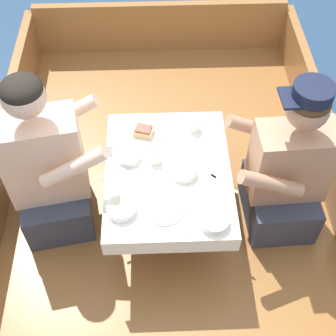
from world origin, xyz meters
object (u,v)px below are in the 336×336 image
object	(u,v)px
person_port	(48,170)
person_starboard	(286,173)
coffee_cup_port	(155,157)
sandwich	(143,131)
coffee_cup_starboard	(194,125)

from	to	relation	value
person_port	person_starboard	world-z (taller)	person_port
person_port	coffee_cup_port	xyz separation A→B (m)	(0.56, 0.02, 0.06)
person_port	coffee_cup_port	world-z (taller)	person_port
person_starboard	sandwich	world-z (taller)	person_starboard
person_starboard	coffee_cup_port	bearing A→B (deg)	-7.64
sandwich	person_port	bearing A→B (deg)	-157.79
coffee_cup_starboard	sandwich	bearing A→B (deg)	-172.78
sandwich	coffee_cup_port	world-z (taller)	coffee_cup_port
person_starboard	person_port	bearing A→B (deg)	-4.61
sandwich	coffee_cup_port	xyz separation A→B (m)	(0.06, -0.19, -0.00)
coffee_cup_starboard	person_port	bearing A→B (deg)	-162.89
sandwich	coffee_cup_starboard	xyz separation A→B (m)	(0.28, 0.04, 0.00)
person_starboard	sandwich	size ratio (longest dim) A/B	8.38
person_port	person_starboard	bearing A→B (deg)	-12.07
sandwich	coffee_cup_starboard	size ratio (longest dim) A/B	1.25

